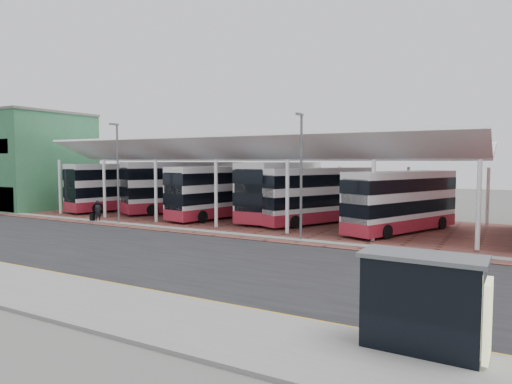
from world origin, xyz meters
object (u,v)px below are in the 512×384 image
bus_4 (317,196)px  bus_5 (401,202)px  bus_0 (124,187)px  pedestrian (98,211)px  bus_2 (222,192)px  bus_shelter (431,294)px  bus_3 (282,191)px  bus_1 (184,187)px

bus_4 → bus_5: bearing=13.9°
bus_0 → pedestrian: size_ratio=6.63×
bus_2 → bus_shelter: bus_2 is taller
bus_3 → bus_0: bearing=-176.0°
bus_1 → bus_4: (14.35, -1.00, -0.22)m
bus_1 → bus_5: (21.25, -2.33, -0.30)m
bus_0 → pedestrian: (5.06, -7.84, -1.47)m
bus_0 → bus_2: size_ratio=1.04×
bus_3 → bus_shelter: 28.21m
bus_0 → bus_4: size_ratio=1.08×
bus_5 → bus_0: bearing=-159.8°
bus_0 → bus_shelter: bearing=-19.9°
bus_0 → bus_1: bus_1 is taller
bus_4 → pedestrian: bearing=-128.1°
bus_1 → bus_2: bearing=11.1°
bus_0 → bus_2: (12.34, -0.33, -0.09)m
bus_2 → bus_5: size_ratio=1.07×
bus_0 → bus_shelter: 39.74m
bus_0 → bus_5: bearing=11.6°
bus_3 → pedestrian: bearing=-143.7°
bus_4 → pedestrian: 18.11m
bus_4 → bus_5: bus_4 is taller
bus_4 → bus_shelter: bearing=-37.0°
bus_1 → bus_5: bus_1 is taller
bus_2 → bus_0: bearing=-169.9°
bus_1 → pedestrian: bus_1 is taller
bus_1 → bus_4: size_ratio=1.08×
bus_1 → pedestrian: 9.52m
bus_0 → bus_1: 6.93m
bus_2 → pedestrian: (-7.28, -7.51, -1.38)m
bus_shelter → bus_5: bearing=104.9°
bus_0 → bus_4: bus_0 is taller
bus_4 → bus_2: bearing=-150.6°
bus_0 → bus_4: bearing=14.6°
bus_2 → bus_3: size_ratio=0.95×
bus_2 → bus_5: bus_2 is taller
pedestrian → bus_0: bearing=36.2°
bus_1 → bus_2: 5.82m
bus_0 → bus_4: (21.14, 0.38, -0.13)m
bus_5 → bus_shelter: size_ratio=3.27×
bus_4 → bus_5: (6.90, -1.33, -0.08)m
bus_2 → bus_4: size_ratio=1.04×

